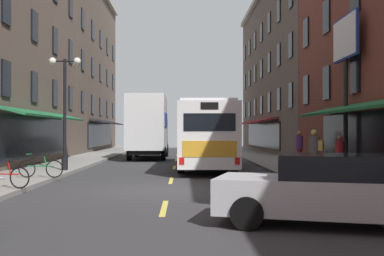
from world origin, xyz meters
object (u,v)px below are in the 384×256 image
at_px(bicycle_near, 41,168).
at_px(pedestrian_far, 299,148).
at_px(billboard_sign, 346,54).
at_px(box_truck, 148,127).
at_px(sedan_near, 340,190).
at_px(street_lamp_twin, 65,108).
at_px(pedestrian_mid, 340,155).
at_px(sedan_mid, 157,144).
at_px(transit_bus, 205,135).
at_px(bicycle_mid, 4,176).
at_px(pedestrian_near, 315,153).

height_order(bicycle_near, pedestrian_far, pedestrian_far).
bearing_deg(billboard_sign, box_truck, 124.25).
xyz_separation_m(sedan_near, street_lamp_twin, (-8.38, 12.03, 2.21)).
distance_m(sedan_near, pedestrian_mid, 9.51).
height_order(sedan_near, pedestrian_far, pedestrian_far).
height_order(pedestrian_mid, street_lamp_twin, street_lamp_twin).
relative_size(sedan_near, pedestrian_mid, 3.14).
xyz_separation_m(bicycle_near, pedestrian_far, (11.18, 5.99, 0.54)).
height_order(sedan_mid, pedestrian_mid, pedestrian_mid).
relative_size(transit_bus, sedan_mid, 2.49).
bearing_deg(sedan_near, bicycle_mid, 148.37).
bearing_deg(bicycle_near, pedestrian_near, -7.42).
distance_m(bicycle_near, bicycle_mid, 3.30).
bearing_deg(transit_bus, bicycle_mid, -123.90).
distance_m(bicycle_mid, pedestrian_far, 14.63).
bearing_deg(bicycle_mid, sedan_near, -31.63).
xyz_separation_m(transit_bus, pedestrian_mid, (4.95, -6.02, -0.74)).
distance_m(transit_bus, pedestrian_near, 8.54).
relative_size(bicycle_near, pedestrian_near, 0.95).
bearing_deg(sedan_mid, bicycle_mid, -95.88).
xyz_separation_m(box_truck, sedan_mid, (-0.06, 11.54, -1.45)).
height_order(transit_bus, pedestrian_mid, transit_bus).
bearing_deg(bicycle_near, transit_bus, 45.13).
height_order(pedestrian_near, pedestrian_mid, pedestrian_near).
distance_m(sedan_near, sedan_mid, 34.96).
relative_size(billboard_sign, sedan_mid, 1.42).
bearing_deg(pedestrian_mid, box_truck, -140.41).
bearing_deg(street_lamp_twin, pedestrian_mid, -14.83).
xyz_separation_m(bicycle_near, street_lamp_twin, (0.02, 3.48, 2.43)).
height_order(pedestrian_far, street_lamp_twin, street_lamp_twin).
xyz_separation_m(bicycle_mid, pedestrian_far, (11.30, 9.28, 0.54)).
distance_m(sedan_near, pedestrian_near, 7.43).
bearing_deg(pedestrian_mid, sedan_near, -9.94).
distance_m(bicycle_near, street_lamp_twin, 4.25).
distance_m(box_truck, street_lamp_twin, 11.36).
xyz_separation_m(sedan_near, pedestrian_mid, (2.99, 9.02, 0.24)).
bearing_deg(box_truck, street_lamp_twin, -104.99).
bearing_deg(bicycle_near, pedestrian_far, 28.17).
xyz_separation_m(bicycle_near, pedestrian_near, (9.93, -1.29, 0.59)).
distance_m(bicycle_mid, street_lamp_twin, 7.21).
xyz_separation_m(sedan_mid, pedestrian_far, (8.28, -19.98, 0.32)).
bearing_deg(pedestrian_far, sedan_mid, 160.49).
height_order(sedan_mid, pedestrian_far, pedestrian_far).
bearing_deg(bicycle_mid, box_truck, 80.16).
relative_size(sedan_mid, pedestrian_far, 2.59).
bearing_deg(sedan_mid, billboard_sign, -69.94).
xyz_separation_m(billboard_sign, pedestrian_near, (-1.98, -2.58, -3.90)).
xyz_separation_m(box_truck, sedan_near, (5.45, -22.99, -1.44)).
relative_size(transit_bus, bicycle_near, 6.58).
xyz_separation_m(billboard_sign, sedan_mid, (-9.01, 24.68, -4.28)).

